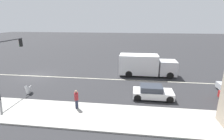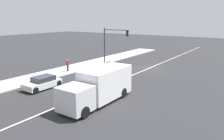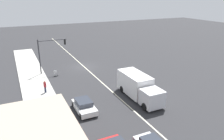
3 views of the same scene
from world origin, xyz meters
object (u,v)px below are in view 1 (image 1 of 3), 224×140
(pedestrian, at_px, (76,99))
(van_white, at_px, (152,92))
(warning_aframe_sign, at_px, (28,90))
(traffic_signal_main, at_px, (4,58))
(delivery_truck, at_px, (145,65))

(pedestrian, height_order, van_white, pedestrian)
(warning_aframe_sign, bearing_deg, van_white, 92.62)
(van_white, bearing_deg, pedestrian, -64.69)
(traffic_signal_main, relative_size, delivery_truck, 0.75)
(traffic_signal_main, xyz_separation_m, delivery_truck, (-8.32, 13.90, -2.43))
(traffic_signal_main, height_order, delivery_truck, traffic_signal_main)
(pedestrian, bearing_deg, van_white, 115.31)
(traffic_signal_main, distance_m, pedestrian, 8.45)
(warning_aframe_sign, relative_size, delivery_truck, 0.11)
(pedestrian, xyz_separation_m, van_white, (-3.11, 6.58, -0.36))
(traffic_signal_main, height_order, pedestrian, traffic_signal_main)
(warning_aframe_sign, distance_m, delivery_truck, 14.54)
(van_white, bearing_deg, warning_aframe_sign, -87.38)
(delivery_truck, distance_m, van_white, 7.26)
(traffic_signal_main, relative_size, van_white, 1.46)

